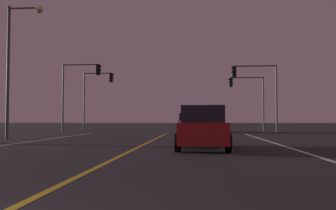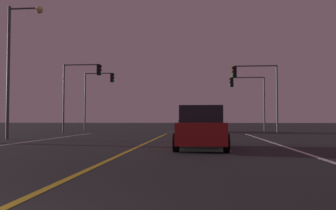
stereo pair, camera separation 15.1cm
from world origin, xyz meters
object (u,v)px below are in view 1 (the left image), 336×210
traffic_light_far_right (246,91)px  car_ahead_far (189,123)px  street_lamp_left_mid (16,54)px  traffic_light_near_left (81,82)px  traffic_light_far_left (98,88)px  car_lead_same_lane (202,128)px  traffic_light_near_right (255,83)px

traffic_light_far_right → car_ahead_far: bearing=20.9°
street_lamp_left_mid → car_ahead_far: bearing=51.9°
car_ahead_far → traffic_light_near_left: size_ratio=0.74×
traffic_light_far_left → street_lamp_left_mid: 14.58m
car_lead_same_lane → street_lamp_left_mid: (-10.76, 5.49, 4.17)m
car_lead_same_lane → traffic_light_far_right: traffic_light_far_right is taller
traffic_light_near_right → traffic_light_far_left: 15.56m
street_lamp_left_mid → traffic_light_near_left: bearing=85.1°
car_lead_same_lane → traffic_light_near_left: (-9.98, 14.54, 3.49)m
car_ahead_far → traffic_light_near_right: size_ratio=0.78×
car_ahead_far → traffic_light_far_left: 9.99m
street_lamp_left_mid → traffic_light_far_right: bearing=43.6°
traffic_light_near_left → traffic_light_far_right: (14.53, 5.50, -0.39)m
traffic_light_near_left → traffic_light_far_right: size_ratio=1.11×
traffic_light_near_left → street_lamp_left_mid: bearing=-94.9°
traffic_light_far_right → street_lamp_left_mid: street_lamp_left_mid is taller
traffic_light_far_right → traffic_light_far_left: size_ratio=0.90×
traffic_light_near_right → traffic_light_near_left: traffic_light_near_left is taller
traffic_light_far_right → car_lead_same_lane: bearing=77.2°
car_lead_same_lane → street_lamp_left_mid: bearing=63.0°
car_ahead_far → traffic_light_far_left: traffic_light_far_left is taller
car_lead_same_lane → car_ahead_far: (-0.98, 17.93, 0.00)m
traffic_light_far_right → street_lamp_left_mid: (-15.30, -14.55, 1.07)m
car_lead_same_lane → car_ahead_far: size_ratio=1.00×
traffic_light_near_left → traffic_light_far_left: (-0.14, 5.50, -0.02)m
car_lead_same_lane → traffic_light_far_right: bearing=-12.8°
traffic_light_far_right → traffic_light_near_left: bearing=20.7°
traffic_light_near_right → traffic_light_far_right: (0.10, 5.50, -0.21)m
car_lead_same_lane → traffic_light_far_left: size_ratio=0.74×
car_lead_same_lane → traffic_light_far_left: bearing=26.8°
traffic_light_near_right → traffic_light_near_left: (-14.42, 0.00, 0.19)m
traffic_light_far_right → traffic_light_far_left: (-14.66, 0.00, 0.37)m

